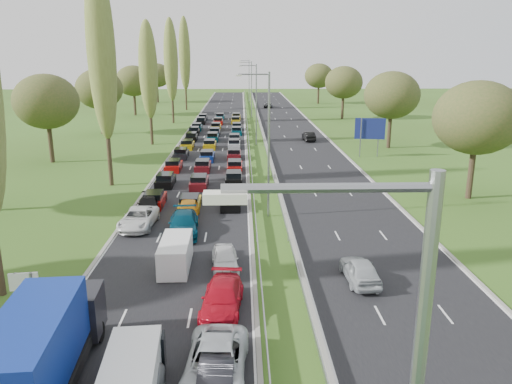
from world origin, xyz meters
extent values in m
plane|color=#345019|center=(4.50, 80.00, 0.00)|extent=(260.00, 260.00, 0.00)
cube|color=black|center=(-2.25, 82.50, 0.00)|extent=(10.50, 215.00, 0.04)
cube|color=black|center=(11.25, 82.50, 0.00)|extent=(10.50, 215.00, 0.04)
cube|color=gray|center=(3.35, 82.50, 0.55)|extent=(0.06, 215.00, 0.32)
cube|color=gray|center=(5.65, 82.50, 0.55)|extent=(0.06, 215.00, 0.32)
cylinder|color=gray|center=(4.50, 43.00, 6.00)|extent=(0.18, 0.18, 12.00)
cylinder|color=gray|center=(4.50, 78.00, 6.00)|extent=(0.18, 0.18, 12.00)
cylinder|color=gray|center=(4.50, 113.00, 6.00)|extent=(0.18, 0.18, 12.00)
cylinder|color=gray|center=(4.50, 148.00, 6.00)|extent=(0.18, 0.18, 12.00)
cylinder|color=#2D2116|center=(-11.50, 54.00, 3.96)|extent=(0.44, 0.44, 7.92)
ellipsoid|color=olive|center=(-11.50, 54.00, 13.64)|extent=(2.80, 2.80, 17.60)
cylinder|color=#2D2116|center=(-11.50, 79.00, 3.24)|extent=(0.44, 0.44, 6.48)
ellipsoid|color=olive|center=(-11.50, 79.00, 11.16)|extent=(2.80, 2.80, 14.40)
cylinder|color=#2D2116|center=(-11.50, 104.00, 3.60)|extent=(0.44, 0.44, 7.20)
ellipsoid|color=olive|center=(-11.50, 104.00, 12.40)|extent=(2.80, 2.80, 16.00)
cylinder|color=#2D2116|center=(-11.50, 129.00, 3.96)|extent=(0.44, 0.44, 7.92)
ellipsoid|color=olive|center=(-11.50, 129.00, 13.64)|extent=(2.80, 2.80, 17.60)
cylinder|color=#2D2116|center=(-22.00, 66.00, 2.42)|extent=(0.56, 0.56, 4.84)
ellipsoid|color=#38471E|center=(-22.00, 66.00, 7.70)|extent=(8.00, 8.00, 6.80)
cylinder|color=#2D2116|center=(-22.00, 90.00, 2.42)|extent=(0.56, 0.56, 4.84)
ellipsoid|color=#38471E|center=(-22.00, 90.00, 7.70)|extent=(8.00, 8.00, 6.80)
cylinder|color=#2D2116|center=(-22.00, 118.00, 2.42)|extent=(0.56, 0.56, 4.84)
ellipsoid|color=#38471E|center=(-22.00, 118.00, 7.70)|extent=(8.00, 8.00, 6.80)
cylinder|color=#2D2116|center=(-22.00, 150.00, 2.42)|extent=(0.56, 0.56, 4.84)
ellipsoid|color=#38471E|center=(-22.00, 150.00, 7.70)|extent=(8.00, 8.00, 6.80)
cylinder|color=#2D2116|center=(24.00, 48.00, 2.42)|extent=(0.56, 0.56, 4.84)
ellipsoid|color=#38471E|center=(24.00, 48.00, 7.70)|extent=(8.00, 8.00, 6.80)
cylinder|color=#2D2116|center=(24.00, 75.00, 2.42)|extent=(0.56, 0.56, 4.84)
ellipsoid|color=#38471E|center=(24.00, 75.00, 7.70)|extent=(8.00, 8.00, 6.80)
cylinder|color=#2D2116|center=(24.00, 110.00, 2.42)|extent=(0.56, 0.56, 4.84)
ellipsoid|color=#38471E|center=(24.00, 110.00, 7.70)|extent=(8.00, 8.00, 6.80)
cylinder|color=#2D2116|center=(24.00, 145.00, 2.42)|extent=(0.56, 0.56, 4.84)
ellipsoid|color=#38471E|center=(24.00, 145.00, 7.70)|extent=(8.00, 8.00, 6.80)
cube|color=#A50C0A|center=(-5.71, 46.28, 0.44)|extent=(1.75, 4.00, 0.80)
cube|color=black|center=(-5.75, 53.53, 0.44)|extent=(1.75, 4.00, 0.80)
cube|color=#A50C0A|center=(-5.84, 60.75, 0.44)|extent=(1.75, 4.00, 0.80)
cube|color=black|center=(-5.82, 68.27, 0.44)|extent=(1.75, 4.00, 0.80)
cube|color=#BF990C|center=(-5.70, 75.06, 0.44)|extent=(1.75, 4.00, 0.80)
cube|color=black|center=(-5.78, 82.35, 0.44)|extent=(1.75, 4.00, 0.80)
cube|color=black|center=(-5.94, 88.78, 0.44)|extent=(1.75, 4.00, 0.80)
cube|color=#053F4C|center=(-5.89, 93.55, 0.44)|extent=(1.75, 4.00, 0.80)
cube|color=black|center=(-5.79, 102.43, 0.44)|extent=(1.75, 4.00, 0.80)
cube|color=black|center=(-5.83, 107.96, 0.44)|extent=(1.75, 4.00, 0.80)
cube|color=#BF990C|center=(-2.34, 44.96, 0.44)|extent=(1.75, 4.00, 0.80)
cube|color=#590F14|center=(-2.16, 52.68, 0.44)|extent=(1.75, 4.00, 0.80)
cube|color=#590F14|center=(-2.36, 60.57, 0.44)|extent=(1.75, 4.00, 0.80)
cube|color=navy|center=(-2.22, 66.48, 0.44)|extent=(1.75, 4.00, 0.80)
cube|color=#BF990C|center=(-2.42, 75.18, 0.44)|extent=(1.75, 4.00, 0.80)
cube|color=#053F4C|center=(-2.36, 82.10, 0.44)|extent=(1.75, 4.00, 0.80)
cube|color=black|center=(-2.30, 87.46, 0.44)|extent=(1.75, 4.00, 0.80)
cube|color=#BF990C|center=(-2.42, 94.11, 0.44)|extent=(1.75, 4.00, 0.80)
cube|color=#A50C0A|center=(-2.34, 101.87, 0.44)|extent=(1.75, 4.00, 0.80)
cube|color=#053F4C|center=(-2.28, 109.53, 0.44)|extent=(1.75, 4.00, 0.80)
cube|color=black|center=(1.25, 45.65, 0.44)|extent=(1.75, 4.00, 0.80)
cube|color=black|center=(1.41, 54.34, 0.44)|extent=(1.75, 4.00, 0.80)
cube|color=#A50C0A|center=(1.43, 60.23, 0.44)|extent=(1.75, 4.00, 0.80)
cube|color=#590F14|center=(1.26, 67.65, 0.44)|extent=(1.75, 4.00, 0.80)
cube|color=#B2B7BC|center=(1.16, 75.45, 0.44)|extent=(1.75, 4.00, 0.80)
cube|color=black|center=(1.15, 80.44, 0.44)|extent=(1.75, 4.00, 0.80)
cube|color=#053F4C|center=(1.41, 88.50, 0.44)|extent=(1.75, 4.00, 0.80)
cube|color=black|center=(1.41, 93.89, 0.44)|extent=(1.75, 4.00, 0.80)
cube|color=#BF990C|center=(1.11, 103.32, 0.44)|extent=(1.75, 4.00, 0.80)
cube|color=#BF990C|center=(1.15, 109.81, 0.44)|extent=(1.75, 4.00, 0.80)
imported|color=silver|center=(-5.96, 40.43, 0.76)|extent=(2.74, 5.45, 1.48)
imported|color=black|center=(-5.92, 44.60, 0.68)|extent=(2.20, 4.66, 1.31)
imported|color=#05394E|center=(-2.21, 38.82, 0.81)|extent=(2.57, 5.58, 1.58)
imported|color=orange|center=(-2.23, 42.43, 0.78)|extent=(1.99, 4.54, 1.52)
imported|color=black|center=(1.19, 19.85, 0.69)|extent=(1.58, 4.13, 1.35)
imported|color=#AFB4B9|center=(1.12, 20.86, 0.79)|extent=(2.87, 5.70, 1.55)
imported|color=#B50B1B|center=(1.18, 26.72, 0.75)|extent=(2.46, 5.20, 1.47)
imported|color=silver|center=(1.16, 32.13, 0.71)|extent=(1.97, 4.19, 1.39)
imported|color=#A7ACB0|center=(9.36, 30.10, 0.76)|extent=(1.95, 4.43, 1.48)
imported|color=black|center=(13.01, 81.54, 0.75)|extent=(1.79, 4.48, 1.45)
imported|color=slate|center=(9.36, 134.98, 0.72)|extent=(2.67, 5.17, 1.39)
cube|color=black|center=(-5.68, 20.53, 0.72)|extent=(2.44, 9.16, 0.50)
cube|color=navy|center=(-5.68, 19.41, 2.55)|extent=(2.55, 6.92, 2.67)
cube|color=black|center=(-5.68, 23.99, 1.57)|extent=(2.48, 2.24, 2.20)
cylinder|color=black|center=(-5.68, 23.91, 0.52)|extent=(2.14, 1.00, 1.00)
cube|color=white|center=(-2.05, 19.23, 1.08)|extent=(2.01, 5.04, 2.01)
cube|color=black|center=(-2.05, 21.44, 0.98)|extent=(1.96, 0.81, 1.61)
cylinder|color=black|center=(-2.91, 20.84, 0.36)|extent=(0.25, 0.68, 0.68)
cube|color=silver|center=(-2.01, 32.43, 0.98)|extent=(1.82, 4.56, 1.82)
cube|color=black|center=(-2.01, 34.43, 0.89)|extent=(1.78, 0.73, 1.46)
cylinder|color=black|center=(-2.79, 33.88, 0.33)|extent=(0.23, 0.62, 0.62)
cylinder|color=black|center=(-1.24, 30.97, 0.33)|extent=(0.23, 0.62, 0.62)
cylinder|color=gray|center=(-9.80, 27.28, 1.05)|extent=(0.16, 0.16, 2.10)
cylinder|color=gray|center=(-9.00, 27.28, 1.05)|extent=(0.16, 0.16, 2.10)
cube|color=white|center=(-9.40, 27.28, 1.60)|extent=(1.50, 0.29, 1.00)
cylinder|color=gray|center=(18.20, 68.40, 2.60)|extent=(0.16, 0.16, 5.20)
cylinder|color=gray|center=(20.60, 68.40, 2.60)|extent=(0.16, 0.16, 5.20)
cube|color=navy|center=(19.40, 68.40, 3.80)|extent=(3.95, 0.82, 2.80)
camera|label=1|loc=(2.29, 2.58, 13.25)|focal=35.00mm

